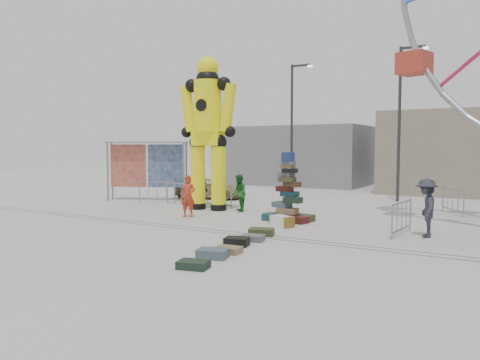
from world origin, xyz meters
The scene contains 26 objects.
ground centered at (0.00, 0.00, 0.00)m, with size 90.00×90.00×0.00m, color #9E9E99.
track_line_near centered at (0.00, 0.60, 0.00)m, with size 40.00×0.04×0.01m, color #47443F.
track_line_far centered at (0.00, 1.00, 0.00)m, with size 40.00×0.04×0.01m, color #47443F.
building_left centered at (-6.00, 22.00, 2.20)m, with size 10.00×8.00×4.40m, color gray.
lamp_post_right centered at (3.09, 13.00, 4.48)m, with size 1.41×0.25×8.00m.
lamp_post_left centered at (-3.91, 15.00, 4.48)m, with size 1.41×0.25×8.00m.
suitcase_tower centered at (0.82, 4.05, 0.74)m, with size 1.87×1.65×2.65m.
crash_test_dummy centered at (-3.68, 5.19, 3.73)m, with size 2.82×1.24×7.07m.
banner_scaffold centered at (-8.55, 6.58, 2.35)m, with size 4.25×2.39×3.13m.
steamer_trunk centered at (1.18, 2.75, 0.20)m, with size 0.84×0.48×0.39m, color silver.
row_case_0 centered at (1.32, 0.92, 0.12)m, with size 0.79×0.54×0.23m, color #373D1E.
row_case_1 centered at (1.52, 0.01, 0.10)m, with size 0.67×0.50×0.19m, color #5A5C61.
row_case_2 centered at (1.46, -0.84, 0.12)m, with size 0.68×0.50×0.25m, color black.
row_case_3 centered at (1.74, -1.74, 0.09)m, with size 0.67×0.48×0.18m, color olive.
row_case_4 centered at (1.70, -2.44, 0.12)m, with size 0.77×0.52×0.24m, color #485B67.
row_case_5 centered at (1.88, -3.52, 0.09)m, with size 0.71×0.50×0.19m, color #192E1F.
barricade_dummy_a centered at (-7.65, 6.30, 0.55)m, with size 2.00×0.10×1.10m, color gray, non-canonical shape.
barricade_dummy_b centered at (-5.94, 6.13, 0.55)m, with size 2.00×0.10×1.10m, color gray, non-canonical shape.
barricade_dummy_c centered at (-3.84, 6.01, 0.55)m, with size 2.00×0.10×1.10m, color gray, non-canonical shape.
barricade_wheel_front centered at (5.17, 3.39, 0.55)m, with size 2.00×0.10×1.10m, color gray, non-canonical shape.
barricade_wheel_back centered at (6.04, 9.38, 0.55)m, with size 2.00×0.10×1.10m, color gray, non-canonical shape.
pedestrian_red centered at (-3.11, 2.93, 0.85)m, with size 0.62×0.41×1.70m, color #B8311A.
pedestrian_green centered at (-2.16, 5.37, 0.83)m, with size 0.80×0.63×1.65m, color #19641D.
pedestrian_black centered at (-4.41, 5.61, 0.81)m, with size 0.95×0.40×1.63m, color black.
pedestrian_grey centered at (5.91, 3.35, 0.93)m, with size 1.20×0.69×1.86m, color #262733.
parked_suv centered at (-6.29, 9.21, 0.54)m, with size 1.80×3.91×1.09m, color tan.
Camera 1 is at (8.29, -12.22, 2.83)m, focal length 35.00 mm.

